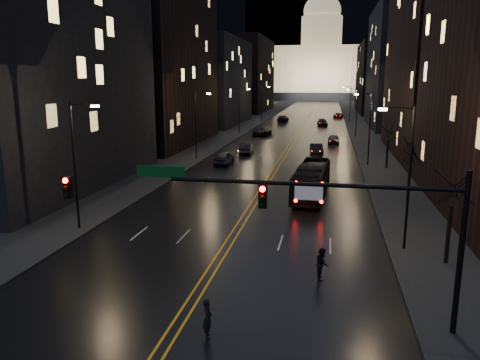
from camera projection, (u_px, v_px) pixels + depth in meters
The scene contains 37 objects.
ground at pixel (186, 311), 21.51m from camera, with size 900.00×900.00×0.00m, color black.
road at pixel (310, 114), 146.37m from camera, with size 20.00×320.00×0.02m, color black.
sidewalk_left at pixel (266, 113), 148.93m from camera, with size 8.00×320.00×0.16m, color black.
sidewalk_right at pixel (356, 114), 143.79m from camera, with size 8.00×320.00×0.16m, color black.
center_line at pixel (310, 114), 146.37m from camera, with size 0.62×320.00×0.01m, color orange.
building_left_near at pixel (40, 74), 44.19m from camera, with size 12.00×28.00×22.00m, color black.
building_left_mid at pixel (158, 57), 74.30m from camera, with size 12.00×30.00×28.00m, color black.
building_left_far at pixel (216, 82), 111.63m from camera, with size 12.00×34.00×20.00m, color black.
building_left_dist at pixel (249, 75), 157.32m from camera, with size 12.00×40.00×24.00m, color black.
building_right_tall at pixel (448, 14), 61.71m from camera, with size 12.00×30.00×38.00m, color black.
building_right_mid at pixel (400, 68), 103.31m from camera, with size 12.00×34.00×26.00m, color black.
building_right_dist at pixel (378, 78), 149.83m from camera, with size 12.00×40.00×22.00m, color black.
mountain_ridge at pixel (378, 9), 365.55m from camera, with size 520.00×60.00×130.00m, color black.
capitol at pixel (320, 68), 258.04m from camera, with size 90.00×50.00×58.50m.
traffic_signal at pixel (320, 211), 19.36m from camera, with size 17.29×0.45×7.00m.
streetlamp_right_near at pixel (407, 170), 28.07m from camera, with size 2.13×0.25×9.00m.
streetlamp_left_near at pixel (77, 159), 32.03m from camera, with size 2.13×0.25×9.00m.
streetlamp_right_mid at pixel (368, 125), 56.89m from camera, with size 2.13×0.25×9.00m.
streetlamp_left_mid at pixel (197, 122), 60.85m from camera, with size 2.13×0.25×9.00m.
streetlamp_right_far at pixel (356, 110), 85.70m from camera, with size 2.13×0.25×9.00m.
streetlamp_left_far at pixel (240, 108), 89.66m from camera, with size 2.13×0.25×9.00m.
streetlamp_right_dist at pixel (350, 102), 114.52m from camera, with size 2.13×0.25×9.00m.
streetlamp_left_dist at pixel (262, 101), 118.48m from camera, with size 2.13×0.25×9.00m.
tree_right_near at pixel (453, 188), 25.87m from camera, with size 2.40×2.40×6.65m.
tree_right_mid at pixel (411, 151), 39.31m from camera, with size 2.40×2.40×6.65m.
tree_right_far at pixel (389, 131), 54.68m from camera, with size 2.40×2.40×6.65m.
bus at pixel (312, 180), 42.30m from camera, with size 2.52×10.76×3.00m, color black.
oncoming_car_a at pixel (224, 158), 58.64m from camera, with size 1.97×4.91×1.67m, color black.
oncoming_car_b at pixel (246, 148), 67.18m from camera, with size 1.66×4.76×1.57m, color black.
oncoming_car_c at pixel (263, 131), 89.10m from camera, with size 2.63×5.71×1.59m, color black.
oncoming_car_d at pixel (283, 119), 118.83m from camera, with size 2.29×5.62×1.63m, color black.
receding_car_a at pixel (317, 149), 66.76m from camera, with size 1.59×4.56×1.50m, color black.
receding_car_b at pixel (334, 139), 77.09m from camera, with size 1.89×4.69×1.60m, color black.
receding_car_c at pixel (322, 122), 108.50m from camera, with size 2.14×5.26×1.53m, color black.
receding_car_d at pixel (338, 115), 131.13m from camera, with size 2.39×5.18×1.44m, color black.
pedestrian_a at pixel (208, 318), 19.13m from camera, with size 0.62×0.40×1.69m, color black.
pedestrian_b at pixel (322, 264), 24.79m from camera, with size 0.84×0.46×1.73m, color black.
Camera 1 is at (6.13, -18.96, 10.40)m, focal length 35.00 mm.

